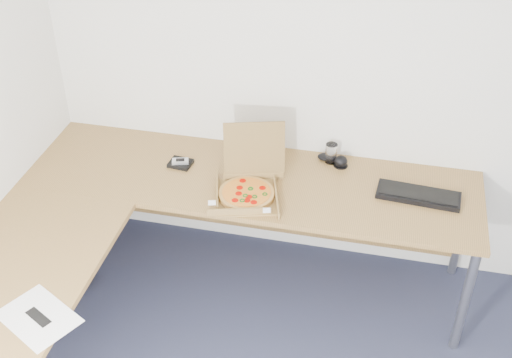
% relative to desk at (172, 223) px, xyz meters
% --- Properties ---
extents(room_shell, '(3.50, 3.50, 2.50)m').
position_rel_desk_xyz_m(room_shell, '(0.82, -0.97, 0.55)').
color(room_shell, silver).
rests_on(room_shell, ground).
extents(desk, '(2.50, 2.20, 0.73)m').
position_rel_desk_xyz_m(desk, '(0.00, 0.00, 0.00)').
color(desk, olive).
rests_on(desk, ground).
extents(pizza_box, '(0.33, 0.39, 0.34)m').
position_rel_desk_xyz_m(pizza_box, '(0.33, 0.28, 0.07)').
color(pizza_box, olive).
rests_on(pizza_box, desk).
extents(drinking_glass, '(0.07, 0.07, 0.12)m').
position_rel_desk_xyz_m(drinking_glass, '(0.73, 0.69, 0.09)').
color(drinking_glass, white).
rests_on(drinking_glass, desk).
extents(keyboard, '(0.45, 0.19, 0.03)m').
position_rel_desk_xyz_m(keyboard, '(1.22, 0.45, 0.04)').
color(keyboard, black).
rests_on(keyboard, desk).
extents(mouse, '(0.12, 0.10, 0.04)m').
position_rel_desk_xyz_m(mouse, '(0.70, 0.70, 0.05)').
color(mouse, black).
rests_on(mouse, desk).
extents(wallet, '(0.14, 0.12, 0.02)m').
position_rel_desk_xyz_m(wallet, '(-0.10, 0.47, 0.04)').
color(wallet, black).
rests_on(wallet, desk).
extents(phone, '(0.10, 0.07, 0.02)m').
position_rel_desk_xyz_m(phone, '(-0.10, 0.46, 0.06)').
color(phone, '#B2B5BA').
rests_on(phone, wallet).
extents(paper_sheet, '(0.41, 0.37, 0.00)m').
position_rel_desk_xyz_m(paper_sheet, '(-0.34, -0.77, 0.03)').
color(paper_sheet, white).
rests_on(paper_sheet, desk).
extents(dome_speaker, '(0.08, 0.08, 0.07)m').
position_rel_desk_xyz_m(dome_speaker, '(0.79, 0.66, 0.06)').
color(dome_speaker, black).
rests_on(dome_speaker, desk).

